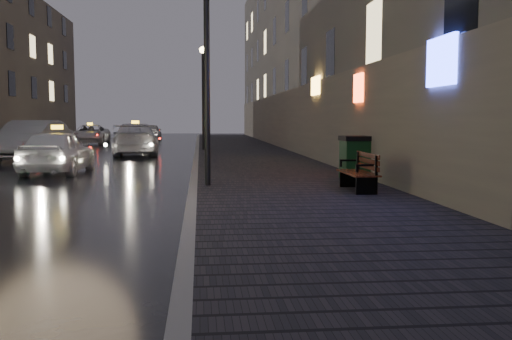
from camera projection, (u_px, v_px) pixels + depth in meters
The scene contains 15 objects.
ground at pixel (75, 250), 7.63m from camera, with size 120.00×120.00×0.00m, color black.
sidewalk at pixel (244, 152), 28.82m from camera, with size 4.60×58.00×0.15m, color black.
curb at pixel (197, 152), 28.58m from camera, with size 0.20×58.00×0.15m, color slate.
curb_far at pixel (13, 153), 27.72m from camera, with size 0.20×58.00×0.15m, color slate.
building_near at pixel (295, 35), 32.51m from camera, with size 1.80×50.00×13.00m, color #605B54.
building_far_c at pixel (5, 70), 44.48m from camera, with size 6.00×22.00×11.00m, color #6B6051.
lamp_near at pixel (207, 45), 13.44m from camera, with size 0.36×0.36×5.28m.
lamp_far at pixel (203, 85), 29.30m from camera, with size 0.36×0.36×5.28m.
bench at pixel (361, 172), 12.67m from camera, with size 0.57×1.66×0.85m.
trash_bin at pixel (355, 157), 15.22m from camera, with size 0.78×0.78×1.14m.
taxi_near at pixel (58, 151), 18.17m from camera, with size 1.66×4.13×1.41m, color white.
car_left_mid at pixel (32, 140), 23.77m from camera, with size 1.78×5.11×1.68m, color gray.
taxi_mid at pixel (136, 139), 27.26m from camera, with size 2.12×5.22×1.51m, color silver.
taxi_far at pixel (90, 134), 38.96m from camera, with size 2.21×4.79×1.33m, color #B9B9BF.
car_far at pixel (151, 132), 46.94m from camera, with size 1.54×3.83×1.30m, color #9C9BA3.
Camera 1 is at (1.68, -7.70, 1.75)m, focal length 40.00 mm.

